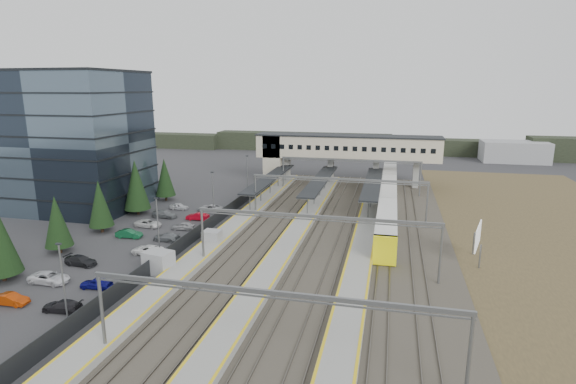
% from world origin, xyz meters
% --- Properties ---
extents(ground, '(220.00, 220.00, 0.00)m').
position_xyz_m(ground, '(0.00, 0.00, 0.00)').
color(ground, '#2B2B2D').
rests_on(ground, ground).
extents(office_building, '(24.30, 18.30, 24.30)m').
position_xyz_m(office_building, '(-36.00, 12.00, 12.19)').
color(office_building, '#415260').
rests_on(office_building, ground).
extents(conifer_row, '(4.42, 49.82, 9.50)m').
position_xyz_m(conifer_row, '(-22.00, -3.86, 4.84)').
color(conifer_row, black).
rests_on(conifer_row, ground).
extents(car_park, '(10.55, 44.29, 1.27)m').
position_xyz_m(car_park, '(-13.73, -4.43, 0.60)').
color(car_park, silver).
rests_on(car_park, ground).
extents(lampposts, '(0.50, 53.25, 8.07)m').
position_xyz_m(lampposts, '(-8.00, 1.25, 4.34)').
color(lampposts, slate).
rests_on(lampposts, ground).
extents(fence, '(0.08, 90.00, 2.00)m').
position_xyz_m(fence, '(-6.50, 5.00, 1.00)').
color(fence, '#26282B').
rests_on(fence, ground).
extents(relay_cabin_near, '(3.60, 2.94, 2.66)m').
position_xyz_m(relay_cabin_near, '(-5.93, -11.99, 1.33)').
color(relay_cabin_near, gray).
rests_on(relay_cabin_near, ground).
extents(relay_cabin_far, '(2.43, 2.04, 2.18)m').
position_xyz_m(relay_cabin_far, '(-3.37, -1.85, 1.09)').
color(relay_cabin_far, gray).
rests_on(relay_cabin_far, ground).
extents(rail_corridor, '(34.00, 90.00, 0.92)m').
position_xyz_m(rail_corridor, '(9.34, 5.00, 0.29)').
color(rail_corridor, '#3C352D').
rests_on(rail_corridor, ground).
extents(canopies, '(23.10, 30.00, 3.28)m').
position_xyz_m(canopies, '(7.00, 27.00, 3.92)').
color(canopies, black).
rests_on(canopies, ground).
extents(footbridge, '(40.40, 6.40, 11.20)m').
position_xyz_m(footbridge, '(7.70, 42.00, 7.93)').
color(footbridge, '#B8A992').
rests_on(footbridge, ground).
extents(gantries, '(28.40, 62.28, 7.17)m').
position_xyz_m(gantries, '(12.00, 3.00, 6.00)').
color(gantries, slate).
rests_on(gantries, ground).
extents(train, '(2.89, 60.42, 3.64)m').
position_xyz_m(train, '(20.00, 25.60, 2.07)').
color(train, silver).
rests_on(train, ground).
extents(billboard, '(1.61, 5.53, 4.77)m').
position_xyz_m(billboard, '(31.24, 0.34, 3.18)').
color(billboard, slate).
rests_on(billboard, ground).
extents(treeline_far, '(170.00, 19.00, 7.00)m').
position_xyz_m(treeline_far, '(23.81, 92.28, 2.95)').
color(treeline_far, black).
rests_on(treeline_far, ground).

